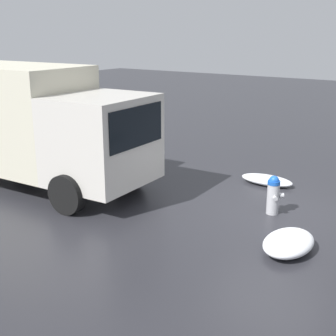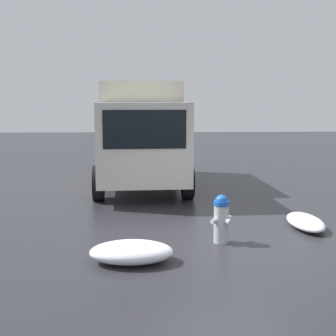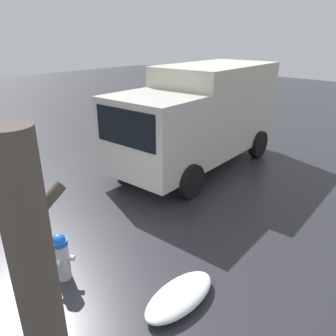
% 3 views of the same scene
% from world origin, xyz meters
% --- Properties ---
extents(ground_plane, '(60.00, 60.00, 0.00)m').
position_xyz_m(ground_plane, '(0.00, 0.00, 0.00)').
color(ground_plane, '#28282D').
extents(fire_hydrant, '(0.39, 0.42, 0.87)m').
position_xyz_m(fire_hydrant, '(-0.00, -0.00, 0.45)').
color(fire_hydrant, '#B7B7BC').
rests_on(fire_hydrant, ground_plane).
extents(delivery_truck, '(6.16, 2.81, 3.06)m').
position_xyz_m(delivery_truck, '(5.85, 1.55, 1.64)').
color(delivery_truck, beige).
rests_on(delivery_truck, ground_plane).
extents(snow_pile_by_hydrant, '(1.40, 0.65, 0.24)m').
position_xyz_m(snow_pile_by_hydrant, '(0.93, -1.85, 0.12)').
color(snow_pile_by_hydrant, white).
rests_on(snow_pile_by_hydrant, ground_plane).
extents(snow_pile_curbside, '(0.85, 1.32, 0.33)m').
position_xyz_m(snow_pile_curbside, '(-0.97, 1.57, 0.17)').
color(snow_pile_curbside, white).
rests_on(snow_pile_curbside, ground_plane).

